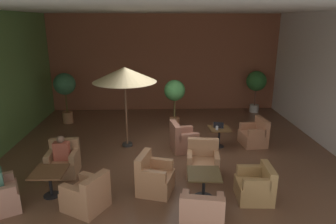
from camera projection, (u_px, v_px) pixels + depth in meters
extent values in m
cube|color=brown|center=(169.00, 152.00, 9.13)|extent=(9.84, 9.36, 0.02)
cube|color=brown|center=(164.00, 63.00, 12.98)|extent=(9.84, 0.08, 4.07)
cube|color=silver|center=(169.00, 8.00, 7.95)|extent=(9.84, 9.36, 0.06)
cylinder|color=black|center=(219.00, 146.00, 9.50)|extent=(0.33, 0.33, 0.02)
cylinder|color=black|center=(219.00, 138.00, 9.42)|extent=(0.07, 0.07, 0.58)
cube|color=brown|center=(219.00, 129.00, 9.33)|extent=(0.64, 0.64, 0.03)
cube|color=tan|center=(253.00, 139.00, 9.59)|extent=(0.78, 0.87, 0.40)
cube|color=tan|center=(262.00, 126.00, 9.51)|extent=(0.24, 0.81, 0.45)
cube|color=tan|center=(257.00, 133.00, 9.18)|extent=(0.56, 0.19, 0.23)
cube|color=tan|center=(248.00, 126.00, 9.81)|extent=(0.56, 0.19, 0.23)
cube|color=tan|center=(185.00, 143.00, 9.22)|extent=(0.89, 0.91, 0.42)
cube|color=tan|center=(175.00, 131.00, 9.03)|extent=(0.30, 0.81, 0.45)
cube|color=tan|center=(183.00, 130.00, 9.44)|extent=(0.61, 0.25, 0.22)
cube|color=tan|center=(189.00, 137.00, 8.84)|extent=(0.61, 0.25, 0.22)
cylinder|color=black|center=(52.00, 195.00, 6.83)|extent=(0.36, 0.36, 0.02)
cylinder|color=black|center=(51.00, 184.00, 6.75)|extent=(0.07, 0.07, 0.58)
cube|color=brown|center=(49.00, 172.00, 6.66)|extent=(0.74, 0.74, 0.03)
cube|color=tan|center=(0.00, 200.00, 6.28)|extent=(1.03, 1.05, 0.45)
cube|color=tan|center=(0.00, 193.00, 5.94)|extent=(0.57, 0.39, 0.19)
cube|color=#B57C57|center=(86.00, 200.00, 6.32)|extent=(1.04, 1.02, 0.41)
cube|color=#B57C57|center=(96.00, 186.00, 6.07)|extent=(0.51, 0.71, 0.41)
cube|color=#B57C57|center=(73.00, 192.00, 6.01)|extent=(0.61, 0.44, 0.21)
cube|color=#B57C57|center=(92.00, 180.00, 6.49)|extent=(0.61, 0.44, 0.21)
cube|color=tan|center=(63.00, 167.00, 7.74)|extent=(0.75, 0.72, 0.41)
cube|color=tan|center=(65.00, 147.00, 7.88)|extent=(0.74, 0.17, 0.46)
cube|color=tan|center=(74.00, 156.00, 7.63)|extent=(0.15, 0.56, 0.21)
cube|color=tan|center=(49.00, 157.00, 7.60)|extent=(0.15, 0.56, 0.21)
cylinder|color=black|center=(203.00, 197.00, 6.74)|extent=(0.43, 0.43, 0.02)
cylinder|color=black|center=(204.00, 186.00, 6.66)|extent=(0.07, 0.07, 0.58)
cube|color=brown|center=(204.00, 174.00, 6.57)|extent=(0.76, 0.76, 0.03)
cube|color=#B1765B|center=(202.00, 220.00, 5.64)|extent=(0.90, 0.86, 0.44)
cube|color=#B1765B|center=(202.00, 209.00, 5.24)|extent=(0.80, 0.30, 0.44)
cube|color=#B1765B|center=(185.00, 202.00, 5.62)|extent=(0.23, 0.58, 0.22)
cube|color=#B1765B|center=(220.00, 205.00, 5.54)|extent=(0.23, 0.58, 0.22)
cube|color=tan|center=(254.00, 190.00, 6.67)|extent=(0.78, 0.80, 0.41)
cube|color=tan|center=(268.00, 174.00, 6.55)|extent=(0.20, 0.77, 0.37)
cube|color=tan|center=(257.00, 184.00, 6.28)|extent=(0.58, 0.17, 0.23)
cube|color=tan|center=(249.00, 170.00, 6.87)|extent=(0.58, 0.17, 0.23)
cube|color=tan|center=(203.00, 167.00, 7.73)|extent=(0.89, 0.85, 0.40)
cube|color=tan|center=(203.00, 147.00, 7.89)|extent=(0.81, 0.27, 0.46)
cube|color=tan|center=(217.00, 158.00, 7.58)|extent=(0.20, 0.60, 0.19)
cube|color=tan|center=(190.00, 157.00, 7.64)|extent=(0.20, 0.60, 0.19)
cube|color=tan|center=(156.00, 183.00, 6.94)|extent=(0.92, 0.93, 0.45)
cube|color=tan|center=(143.00, 163.00, 6.88)|extent=(0.37, 0.77, 0.46)
cube|color=tan|center=(161.00, 163.00, 7.13)|extent=(0.59, 0.28, 0.24)
cube|color=tan|center=(153.00, 176.00, 6.54)|extent=(0.59, 0.28, 0.24)
cylinder|color=#2D2D2D|center=(127.00, 144.00, 9.57)|extent=(0.32, 0.32, 0.08)
cylinder|color=brown|center=(126.00, 109.00, 9.23)|extent=(0.06, 0.06, 2.43)
cone|color=beige|center=(124.00, 74.00, 8.93)|extent=(1.91, 1.91, 0.44)
cylinder|color=#A36D48|center=(68.00, 117.00, 11.68)|extent=(0.40, 0.40, 0.43)
cylinder|color=brown|center=(66.00, 103.00, 11.51)|extent=(0.06, 0.06, 0.75)
sphere|color=#325F3F|center=(65.00, 84.00, 11.30)|extent=(0.81, 0.81, 0.81)
cylinder|color=#AD6D47|center=(174.00, 123.00, 11.15)|extent=(0.37, 0.37, 0.38)
cylinder|color=brown|center=(175.00, 108.00, 11.00)|extent=(0.06, 0.06, 0.70)
sphere|color=#428742|center=(175.00, 90.00, 10.80)|extent=(0.75, 0.75, 0.75)
cylinder|color=silver|center=(254.00, 108.00, 13.08)|extent=(0.38, 0.38, 0.31)
cylinder|color=brown|center=(255.00, 97.00, 12.93)|extent=(0.06, 0.06, 0.68)
sphere|color=#2C652D|center=(256.00, 81.00, 12.73)|extent=(0.84, 0.84, 0.84)
cube|color=#B85541|center=(62.00, 151.00, 7.62)|extent=(0.38, 0.22, 0.46)
sphere|color=#815C49|center=(60.00, 139.00, 7.53)|extent=(0.19, 0.19, 0.19)
cylinder|color=silver|center=(217.00, 128.00, 9.18)|extent=(0.08, 0.08, 0.11)
cube|color=#9EA0A5|center=(219.00, 127.00, 9.41)|extent=(0.36, 0.29, 0.01)
cube|color=black|center=(219.00, 125.00, 9.28)|extent=(0.30, 0.09, 0.19)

